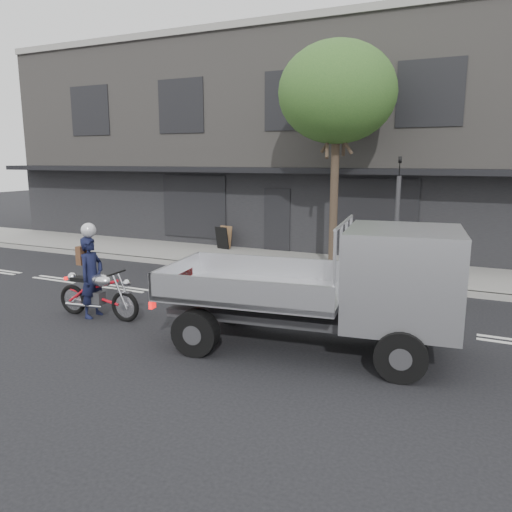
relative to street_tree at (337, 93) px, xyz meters
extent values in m
plane|color=black|center=(-2.20, -4.20, -5.28)|extent=(80.00, 80.00, 0.00)
cube|color=gray|center=(-2.20, 0.50, -5.20)|extent=(32.00, 3.20, 0.15)
cube|color=gray|center=(-2.20, -1.10, -5.20)|extent=(32.00, 0.20, 0.15)
cube|color=slate|center=(-2.20, 7.10, -1.28)|extent=(26.00, 10.00, 8.00)
cylinder|color=#382B21|center=(0.00, 0.00, -3.28)|extent=(0.24, 0.24, 4.00)
ellipsoid|color=#20491B|center=(0.00, 0.00, 0.02)|extent=(3.40, 3.40, 2.89)
cylinder|color=#2D2D30|center=(2.00, -0.85, -3.78)|extent=(0.12, 0.12, 3.00)
imported|color=black|center=(2.00, -0.85, -2.03)|extent=(0.08, 0.10, 0.50)
torus|color=black|center=(-4.11, -6.43, -4.95)|extent=(0.69, 0.13, 0.69)
torus|color=black|center=(-2.69, -6.35, -4.95)|extent=(0.69, 0.13, 0.69)
cube|color=#2D2D30|center=(-3.45, -6.39, -4.84)|extent=(0.36, 0.26, 0.28)
ellipsoid|color=silver|center=(-3.29, -6.38, -4.43)|extent=(0.57, 0.34, 0.28)
cube|color=black|center=(-3.78, -6.41, -4.45)|extent=(0.56, 0.27, 0.09)
cylinder|color=black|center=(-2.88, -6.36, -4.23)|extent=(0.07, 0.61, 0.04)
imported|color=black|center=(-3.55, -6.39, -4.38)|extent=(0.46, 0.67, 1.79)
cylinder|color=black|center=(-0.31, -7.32, -4.86)|extent=(0.86, 0.41, 0.83)
cylinder|color=black|center=(-0.56, -5.48, -4.86)|extent=(0.86, 0.41, 0.83)
cylinder|color=black|center=(3.16, -6.86, -4.86)|extent=(0.86, 0.41, 0.83)
cylinder|color=black|center=(2.91, -5.02, -4.86)|extent=(0.86, 0.41, 0.83)
cube|color=#2D2D30|center=(1.30, -6.17, -4.68)|extent=(5.13, 1.74, 0.15)
cube|color=#AEAFB3|center=(2.98, -5.95, -3.80)|extent=(2.10, 2.20, 1.64)
cube|color=black|center=(2.98, -5.95, -3.33)|extent=(1.87, 2.06, 0.60)
cube|color=#BBBBC1|center=(0.38, -6.29, -4.27)|extent=(3.53, 2.55, 0.11)
camera|label=1|loc=(4.23, -14.47, -1.83)|focal=35.00mm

